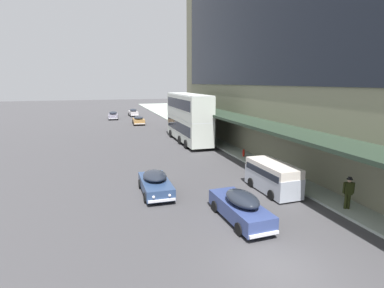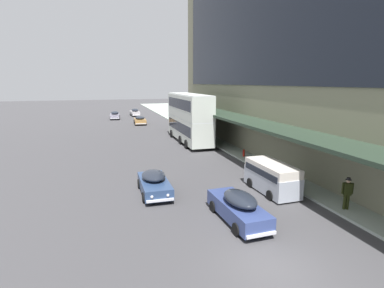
{
  "view_description": "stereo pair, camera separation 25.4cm",
  "coord_description": "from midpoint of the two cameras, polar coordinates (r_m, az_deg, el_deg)",
  "views": [
    {
      "loc": [
        -6.29,
        -9.02,
        7.16
      ],
      "look_at": [
        1.77,
        16.98,
        1.51
      ],
      "focal_mm": 28.0,
      "sensor_mm": 36.0,
      "label": 1
    },
    {
      "loc": [
        -6.05,
        -9.09,
        7.16
      ],
      "look_at": [
        1.77,
        16.98,
        1.51
      ],
      "focal_mm": 28.0,
      "sensor_mm": 36.0,
      "label": 2
    }
  ],
  "objects": [
    {
      "name": "pedestrian_at_kerb",
      "position": [
        18.97,
        27.29,
        -8.01
      ],
      "size": [
        0.58,
        0.38,
        1.86
      ],
      "color": "black",
      "rests_on": "sidewalk_kerb"
    },
    {
      "name": "sedan_lead_near",
      "position": [
        61.24,
        -14.9,
        5.33
      ],
      "size": [
        2.07,
        4.97,
        1.52
      ],
      "color": "gray",
      "rests_on": "ground"
    },
    {
      "name": "vw_van",
      "position": [
        20.6,
        14.58,
        -5.79
      ],
      "size": [
        1.98,
        4.59,
        1.96
      ],
      "color": "#AEB5C2",
      "rests_on": "ground"
    },
    {
      "name": "fire_hydrant",
      "position": [
        29.13,
        9.57,
        -1.67
      ],
      "size": [
        0.2,
        0.4,
        0.7
      ],
      "color": "red",
      "rests_on": "sidewalk_kerb"
    },
    {
      "name": "transit_bus_kerbside_front",
      "position": [
        35.85,
        -0.94,
        5.26
      ],
      "size": [
        2.8,
        11.19,
        5.79
      ],
      "color": "silver",
      "rests_on": "ground"
    },
    {
      "name": "ground",
      "position": [
        13.09,
        15.33,
        -21.91
      ],
      "size": [
        240.0,
        240.0,
        0.0
      ],
      "primitive_type": "plane",
      "color": "#403F41"
    },
    {
      "name": "sedan_lead_mid",
      "position": [
        19.79,
        -7.36,
        -7.36
      ],
      "size": [
        1.9,
        4.42,
        1.45
      ],
      "color": "navy",
      "rests_on": "ground"
    },
    {
      "name": "sedan_second_near",
      "position": [
        65.67,
        -11.26,
        5.93
      ],
      "size": [
        1.89,
        4.56,
        1.61
      ],
      "color": "#BFB8BB",
      "rests_on": "ground"
    },
    {
      "name": "sedan_trailing_near",
      "position": [
        16.09,
        8.75,
        -11.71
      ],
      "size": [
        1.88,
        4.81,
        1.64
      ],
      "color": "navy",
      "rests_on": "ground"
    },
    {
      "name": "sedan_oncoming_front",
      "position": [
        52.44,
        -10.28,
        4.48
      ],
      "size": [
        2.12,
        4.36,
        1.42
      ],
      "color": "#A2753D",
      "rests_on": "ground"
    }
  ]
}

